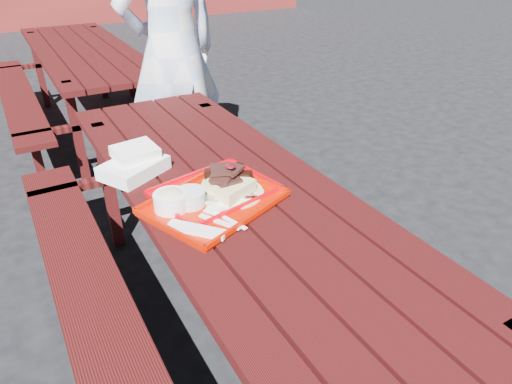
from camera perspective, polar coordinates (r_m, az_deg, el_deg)
ground at (r=2.20m, az=-2.02°, el=-17.05°), size 60.00×60.00×0.00m
picnic_table_near at (r=1.83m, az=-2.33°, el=-5.01°), size 1.41×2.40×0.75m
picnic_table_far at (r=4.33m, az=-20.38°, el=14.05°), size 1.41×2.40×0.75m
near_tray at (r=1.64m, az=-5.82°, el=-0.48°), size 0.55×0.49×0.14m
far_tray at (r=1.70m, az=-5.26°, el=0.15°), size 0.47×0.40×0.07m
white_cloth at (r=1.91m, az=-14.98°, el=3.49°), size 0.30×0.27×0.10m
person at (r=2.97m, az=-10.44°, el=16.70°), size 0.78×0.59×1.91m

